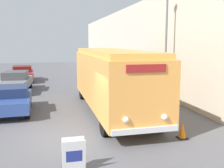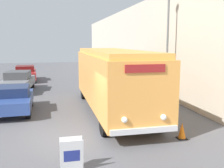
{
  "view_description": "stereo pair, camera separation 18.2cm",
  "coord_description": "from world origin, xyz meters",
  "px_view_note": "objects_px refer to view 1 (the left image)",
  "views": [
    {
      "loc": [
        -0.66,
        -9.76,
        3.69
      ],
      "look_at": [
        2.0,
        1.13,
        1.91
      ],
      "focal_mm": 42.0,
      "sensor_mm": 36.0,
      "label": 1
    },
    {
      "loc": [
        -0.49,
        -9.8,
        3.69
      ],
      "look_at": [
        2.0,
        1.13,
        1.91
      ],
      "focal_mm": 42.0,
      "sensor_mm": 36.0,
      "label": 2
    }
  ],
  "objects_px": {
    "parked_car_near": "(13,99)",
    "parked_car_mid": "(16,81)",
    "parked_car_far": "(23,73)",
    "streetlamp": "(166,33)",
    "vintage_bus": "(112,77)",
    "traffic_cone": "(182,130)",
    "sign_board": "(74,156)"
  },
  "relations": [
    {
      "from": "vintage_bus",
      "to": "parked_car_near",
      "type": "height_order",
      "value": "vintage_bus"
    },
    {
      "from": "traffic_cone",
      "to": "parked_car_mid",
      "type": "bearing_deg",
      "value": 121.98
    },
    {
      "from": "sign_board",
      "to": "traffic_cone",
      "type": "bearing_deg",
      "value": 21.51
    },
    {
      "from": "parked_car_far",
      "to": "traffic_cone",
      "type": "xyz_separation_m",
      "value": [
        7.38,
        -17.4,
        -0.44
      ]
    },
    {
      "from": "sign_board",
      "to": "parked_car_mid",
      "type": "bearing_deg",
      "value": 102.66
    },
    {
      "from": "vintage_bus",
      "to": "streetlamp",
      "type": "relative_size",
      "value": 1.53
    },
    {
      "from": "streetlamp",
      "to": "parked_car_mid",
      "type": "bearing_deg",
      "value": 146.67
    },
    {
      "from": "streetlamp",
      "to": "parked_car_far",
      "type": "distance_m",
      "value": 15.31
    },
    {
      "from": "parked_car_mid",
      "to": "traffic_cone",
      "type": "distance_m",
      "value": 13.98
    },
    {
      "from": "parked_car_near",
      "to": "parked_car_far",
      "type": "relative_size",
      "value": 0.9
    },
    {
      "from": "vintage_bus",
      "to": "sign_board",
      "type": "distance_m",
      "value": 6.93
    },
    {
      "from": "parked_car_near",
      "to": "parked_car_far",
      "type": "height_order",
      "value": "parked_car_far"
    },
    {
      "from": "vintage_bus",
      "to": "sign_board",
      "type": "relative_size",
      "value": 10.05
    },
    {
      "from": "parked_car_mid",
      "to": "traffic_cone",
      "type": "bearing_deg",
      "value": -53.81
    },
    {
      "from": "parked_car_mid",
      "to": "traffic_cone",
      "type": "height_order",
      "value": "parked_car_mid"
    },
    {
      "from": "parked_car_near",
      "to": "parked_car_mid",
      "type": "bearing_deg",
      "value": 93.45
    },
    {
      "from": "vintage_bus",
      "to": "streetlamp",
      "type": "xyz_separation_m",
      "value": [
        3.61,
        1.19,
        2.39
      ]
    },
    {
      "from": "vintage_bus",
      "to": "parked_car_mid",
      "type": "distance_m",
      "value": 9.33
    },
    {
      "from": "parked_car_mid",
      "to": "parked_car_far",
      "type": "xyz_separation_m",
      "value": [
        0.02,
        5.54,
        -0.04
      ]
    },
    {
      "from": "parked_car_mid",
      "to": "sign_board",
      "type": "bearing_deg",
      "value": -73.12
    },
    {
      "from": "parked_car_near",
      "to": "parked_car_far",
      "type": "xyz_separation_m",
      "value": [
        -0.54,
        11.93,
        0.02
      ]
    },
    {
      "from": "streetlamp",
      "to": "parked_car_far",
      "type": "height_order",
      "value": "streetlamp"
    },
    {
      "from": "streetlamp",
      "to": "parked_car_mid",
      "type": "height_order",
      "value": "streetlamp"
    },
    {
      "from": "vintage_bus",
      "to": "parked_car_far",
      "type": "height_order",
      "value": "vintage_bus"
    },
    {
      "from": "parked_car_near",
      "to": "parked_car_mid",
      "type": "xyz_separation_m",
      "value": [
        -0.56,
        6.38,
        0.06
      ]
    },
    {
      "from": "vintage_bus",
      "to": "parked_car_mid",
      "type": "relative_size",
      "value": 2.15
    },
    {
      "from": "sign_board",
      "to": "parked_car_mid",
      "type": "distance_m",
      "value": 13.91
    },
    {
      "from": "parked_car_near",
      "to": "parked_car_far",
      "type": "distance_m",
      "value": 11.94
    },
    {
      "from": "parked_car_near",
      "to": "parked_car_mid",
      "type": "relative_size",
      "value": 0.87
    },
    {
      "from": "traffic_cone",
      "to": "parked_car_far",
      "type": "bearing_deg",
      "value": 112.99
    },
    {
      "from": "parked_car_far",
      "to": "traffic_cone",
      "type": "distance_m",
      "value": 18.9
    },
    {
      "from": "parked_car_far",
      "to": "parked_car_mid",
      "type": "bearing_deg",
      "value": -94.06
    }
  ]
}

